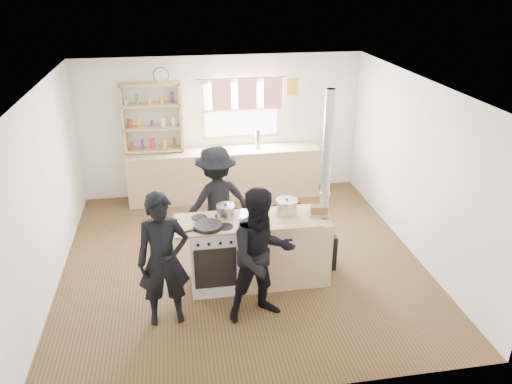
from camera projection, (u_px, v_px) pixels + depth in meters
ground at (242, 260)px, 7.17m from camera, size 5.00×5.00×0.01m
back_counter at (225, 174)px, 8.99m from camera, size 3.40×0.55×0.90m
shelving_unit at (152, 118)px, 8.48m from camera, size 1.00×0.28×1.20m
thermos at (258, 139)px, 8.83m from camera, size 0.10×0.10×0.33m
cooking_island at (259, 250)px, 6.51m from camera, size 1.97×0.64×0.93m
skillet_greens at (208, 226)px, 6.08m from camera, size 0.44×0.44×0.05m
roast_tray at (254, 216)px, 6.28m from camera, size 0.40×0.34×0.08m
stockpot_stove at (226, 211)px, 6.32m from camera, size 0.23×0.23×0.19m
stockpot_counter at (287, 206)px, 6.42m from camera, size 0.29×0.29×0.21m
bread_board at (319, 211)px, 6.41m from camera, size 0.31×0.25×0.12m
flue_heater at (323, 224)px, 6.78m from camera, size 0.35×0.35×2.50m
person_near_left at (163, 260)px, 5.63m from camera, size 0.62×0.43×1.64m
person_near_right at (262, 256)px, 5.70m from camera, size 0.91×0.77×1.65m
person_far at (217, 201)px, 7.10m from camera, size 1.18×0.90×1.61m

